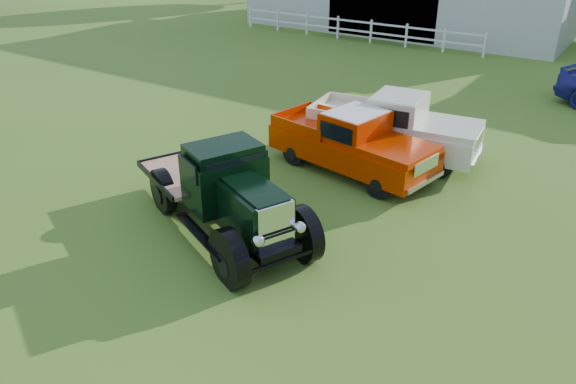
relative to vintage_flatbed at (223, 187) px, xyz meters
The scene contains 5 objects.
ground 1.64m from the vintage_flatbed, 28.88° to the right, with size 120.00×120.00×0.00m, color #44661D.
fence_rail 20.58m from the vintage_flatbed, 109.57° to the left, with size 14.20×0.16×1.20m, color white, non-canonical shape.
vintage_flatbed is the anchor object (origin of this frame).
red_pickup 4.42m from the vintage_flatbed, 78.52° to the left, with size 4.79×1.84×1.75m, color #C02700, non-canonical shape.
white_pickup 6.04m from the vintage_flatbed, 76.66° to the left, with size 4.94×1.92×1.82m, color beige, non-canonical shape.
Camera 1 is at (6.12, -7.72, 6.51)m, focal length 35.00 mm.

